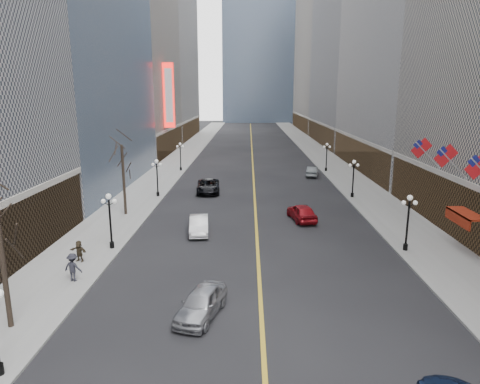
{
  "coord_description": "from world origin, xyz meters",
  "views": [
    {
      "loc": [
        -0.78,
        -2.51,
        12.33
      ],
      "look_at": [
        -1.19,
        18.24,
        7.55
      ],
      "focal_mm": 32.0,
      "sensor_mm": 36.0,
      "label": 1
    }
  ],
  "objects_px": {
    "streetlamp_west_2": "(157,174)",
    "car_sb_mid": "(302,212)",
    "car_sb_far": "(312,172)",
    "car_nb_near": "(201,303)",
    "streetlamp_west_1": "(110,215)",
    "streetlamp_east_3": "(327,154)",
    "streetlamp_west_3": "(180,154)",
    "car_nb_far": "(208,186)",
    "streetlamp_east_2": "(353,175)",
    "car_nb_mid": "(199,225)",
    "streetlamp_east_1": "(408,217)"
  },
  "relations": [
    {
      "from": "streetlamp_east_3",
      "to": "streetlamp_west_3",
      "type": "bearing_deg",
      "value": 180.0
    },
    {
      "from": "car_nb_near",
      "to": "car_sb_mid",
      "type": "bearing_deg",
      "value": 82.74
    },
    {
      "from": "car_sb_far",
      "to": "streetlamp_west_3",
      "type": "bearing_deg",
      "value": 1.06
    },
    {
      "from": "streetlamp_west_1",
      "to": "car_sb_mid",
      "type": "distance_m",
      "value": 18.57
    },
    {
      "from": "streetlamp_east_2",
      "to": "car_nb_mid",
      "type": "relative_size",
      "value": 0.96
    },
    {
      "from": "car_nb_near",
      "to": "car_sb_far",
      "type": "distance_m",
      "value": 44.12
    },
    {
      "from": "car_nb_mid",
      "to": "car_sb_far",
      "type": "height_order",
      "value": "car_nb_mid"
    },
    {
      "from": "streetlamp_west_3",
      "to": "car_nb_far",
      "type": "distance_m",
      "value": 16.64
    },
    {
      "from": "streetlamp_west_2",
      "to": "streetlamp_east_2",
      "type": "bearing_deg",
      "value": 0.0
    },
    {
      "from": "streetlamp_west_1",
      "to": "car_sb_far",
      "type": "bearing_deg",
      "value": 56.88
    },
    {
      "from": "car_sb_mid",
      "to": "streetlamp_east_2",
      "type": "bearing_deg",
      "value": -138.72
    },
    {
      "from": "car_nb_far",
      "to": "streetlamp_east_1",
      "type": "bearing_deg",
      "value": -53.7
    },
    {
      "from": "car_nb_near",
      "to": "car_sb_far",
      "type": "bearing_deg",
      "value": 89.1
    },
    {
      "from": "car_nb_mid",
      "to": "car_sb_mid",
      "type": "distance_m",
      "value": 10.66
    },
    {
      "from": "streetlamp_east_2",
      "to": "car_nb_far",
      "type": "distance_m",
      "value": 17.99
    },
    {
      "from": "streetlamp_east_2",
      "to": "streetlamp_west_1",
      "type": "xyz_separation_m",
      "value": [
        -23.6,
        -18.0,
        0.0
      ]
    },
    {
      "from": "car_nb_far",
      "to": "streetlamp_west_3",
      "type": "bearing_deg",
      "value": 106.58
    },
    {
      "from": "streetlamp_west_1",
      "to": "streetlamp_west_2",
      "type": "height_order",
      "value": "same"
    },
    {
      "from": "streetlamp_east_1",
      "to": "car_sb_mid",
      "type": "bearing_deg",
      "value": 130.22
    },
    {
      "from": "car_nb_mid",
      "to": "car_sb_far",
      "type": "bearing_deg",
      "value": 56.86
    },
    {
      "from": "streetlamp_west_1",
      "to": "streetlamp_west_3",
      "type": "relative_size",
      "value": 1.0
    },
    {
      "from": "streetlamp_west_1",
      "to": "car_nb_near",
      "type": "height_order",
      "value": "streetlamp_west_1"
    },
    {
      "from": "streetlamp_west_3",
      "to": "streetlamp_west_1",
      "type": "bearing_deg",
      "value": -90.0
    },
    {
      "from": "car_nb_mid",
      "to": "car_nb_far",
      "type": "bearing_deg",
      "value": 86.49
    },
    {
      "from": "streetlamp_west_1",
      "to": "car_nb_mid",
      "type": "height_order",
      "value": "streetlamp_west_1"
    },
    {
      "from": "streetlamp_west_2",
      "to": "car_sb_mid",
      "type": "relative_size",
      "value": 0.91
    },
    {
      "from": "streetlamp_east_1",
      "to": "streetlamp_west_1",
      "type": "bearing_deg",
      "value": 180.0
    },
    {
      "from": "streetlamp_west_1",
      "to": "streetlamp_west_3",
      "type": "height_order",
      "value": "same"
    },
    {
      "from": "streetlamp_east_1",
      "to": "car_sb_mid",
      "type": "xyz_separation_m",
      "value": [
        -7.25,
        8.57,
        -2.06
      ]
    },
    {
      "from": "car_nb_near",
      "to": "car_sb_far",
      "type": "height_order",
      "value": "car_nb_near"
    },
    {
      "from": "streetlamp_west_1",
      "to": "car_sb_far",
      "type": "relative_size",
      "value": 0.99
    },
    {
      "from": "streetlamp_west_3",
      "to": "car_sb_far",
      "type": "bearing_deg",
      "value": -11.18
    },
    {
      "from": "streetlamp_east_1",
      "to": "streetlamp_west_2",
      "type": "xyz_separation_m",
      "value": [
        -23.6,
        18.0,
        0.0
      ]
    },
    {
      "from": "streetlamp_west_3",
      "to": "car_nb_near",
      "type": "xyz_separation_m",
      "value": [
        8.39,
        -46.45,
        -2.09
      ]
    },
    {
      "from": "streetlamp_west_3",
      "to": "car_nb_far",
      "type": "bearing_deg",
      "value": -69.03
    },
    {
      "from": "car_nb_far",
      "to": "car_nb_mid",
      "type": "bearing_deg",
      "value": -92.05
    },
    {
      "from": "car_nb_near",
      "to": "car_sb_mid",
      "type": "xyz_separation_m",
      "value": [
        7.96,
        19.02,
        0.03
      ]
    },
    {
      "from": "streetlamp_east_2",
      "to": "streetlamp_east_1",
      "type": "bearing_deg",
      "value": -90.0
    },
    {
      "from": "streetlamp_east_2",
      "to": "streetlamp_east_3",
      "type": "xyz_separation_m",
      "value": [
        0.0,
        18.0,
        0.0
      ]
    },
    {
      "from": "streetlamp_west_3",
      "to": "streetlamp_east_1",
      "type": "bearing_deg",
      "value": -56.75
    },
    {
      "from": "streetlamp_west_1",
      "to": "streetlamp_west_2",
      "type": "distance_m",
      "value": 18.0
    },
    {
      "from": "car_nb_near",
      "to": "car_nb_far",
      "type": "distance_m",
      "value": 31.13
    },
    {
      "from": "streetlamp_east_2",
      "to": "car_nb_near",
      "type": "distance_m",
      "value": 32.33
    },
    {
      "from": "streetlamp_east_3",
      "to": "car_nb_mid",
      "type": "distance_m",
      "value": 36.02
    },
    {
      "from": "car_nb_far",
      "to": "car_sb_mid",
      "type": "relative_size",
      "value": 1.23
    },
    {
      "from": "streetlamp_west_1",
      "to": "car_nb_far",
      "type": "distance_m",
      "value": 21.51
    },
    {
      "from": "streetlamp_west_2",
      "to": "car_sb_far",
      "type": "distance_m",
      "value": 25.1
    },
    {
      "from": "streetlamp_west_1",
      "to": "streetlamp_west_2",
      "type": "relative_size",
      "value": 1.0
    },
    {
      "from": "streetlamp_west_1",
      "to": "car_nb_near",
      "type": "xyz_separation_m",
      "value": [
        8.39,
        -10.45,
        -2.09
      ]
    },
    {
      "from": "streetlamp_east_2",
      "to": "streetlamp_west_3",
      "type": "bearing_deg",
      "value": 142.67
    }
  ]
}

